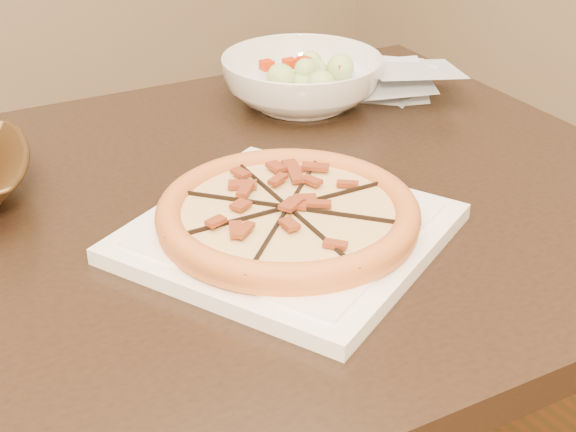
# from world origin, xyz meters

# --- Properties ---
(dining_table) EXTENTS (1.35, 0.93, 0.75)m
(dining_table) POSITION_xyz_m (0.10, -0.06, 0.64)
(dining_table) COLOR black
(dining_table) RESTS_ON floor
(plate) EXTENTS (0.40, 0.40, 0.02)m
(plate) POSITION_xyz_m (0.21, -0.18, 0.76)
(plate) COLOR white
(plate) RESTS_ON dining_table
(pizza) EXTENTS (0.28, 0.28, 0.03)m
(pizza) POSITION_xyz_m (0.21, -0.18, 0.78)
(pizza) COLOR orange
(pizza) RESTS_ON plate
(salad_bowl) EXTENTS (0.30, 0.30, 0.07)m
(salad_bowl) POSITION_xyz_m (0.45, 0.14, 0.79)
(salad_bowl) COLOR white
(salad_bowl) RESTS_ON dining_table
(salad) EXTENTS (0.10, 0.11, 0.04)m
(salad) POSITION_xyz_m (0.45, 0.14, 0.84)
(salad) COLOR #A5CA6B
(salad) RESTS_ON salad_bowl
(cling_film) EXTENTS (0.18, 0.17, 0.05)m
(cling_film) POSITION_xyz_m (0.60, 0.09, 0.78)
(cling_film) COLOR silver
(cling_film) RESTS_ON dining_table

